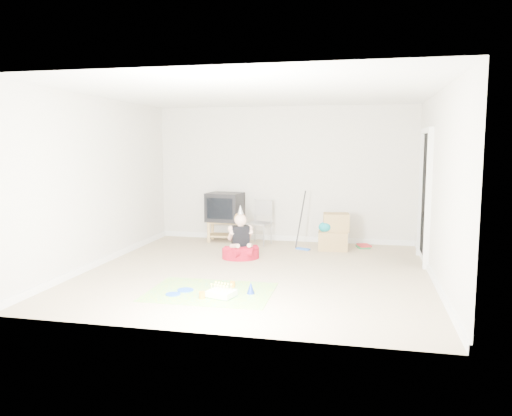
% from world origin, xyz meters
% --- Properties ---
extents(ground, '(5.00, 5.00, 0.00)m').
position_xyz_m(ground, '(0.00, 0.00, 0.00)').
color(ground, tan).
rests_on(ground, ground).
extents(doorway_recess, '(0.02, 0.90, 2.05)m').
position_xyz_m(doorway_recess, '(2.48, 1.20, 1.02)').
color(doorway_recess, black).
rests_on(doorway_recess, ground).
extents(tv_stand, '(0.67, 0.45, 0.40)m').
position_xyz_m(tv_stand, '(-1.11, 2.18, 0.24)').
color(tv_stand, '#AC884E').
rests_on(tv_stand, ground).
extents(crt_tv, '(0.70, 0.60, 0.55)m').
position_xyz_m(crt_tv, '(-1.11, 2.18, 0.67)').
color(crt_tv, black).
rests_on(crt_tv, tv_stand).
extents(folding_chair, '(0.46, 0.45, 0.85)m').
position_xyz_m(folding_chair, '(-0.38, 1.99, 0.41)').
color(folding_chair, '#9A999F').
rests_on(folding_chair, ground).
extents(cardboard_boxes, '(0.56, 0.44, 0.65)m').
position_xyz_m(cardboard_boxes, '(1.01, 1.83, 0.31)').
color(cardboard_boxes, '#A5844F').
rests_on(cardboard_boxes, ground).
extents(floor_mop, '(0.27, 0.33, 1.04)m').
position_xyz_m(floor_mop, '(0.48, 1.71, 0.26)').
color(floor_mop, blue).
rests_on(floor_mop, ground).
extents(book_pile, '(0.28, 0.32, 0.06)m').
position_xyz_m(book_pile, '(1.55, 2.12, 0.03)').
color(book_pile, '#26733A').
rests_on(book_pile, ground).
extents(seated_woman, '(0.82, 0.82, 0.89)m').
position_xyz_m(seated_woman, '(-0.45, 0.82, 0.19)').
color(seated_woman, '#AE1023').
rests_on(seated_woman, ground).
extents(party_mat, '(1.59, 1.16, 0.01)m').
position_xyz_m(party_mat, '(-0.36, -1.14, 0.00)').
color(party_mat, '#FF35A1').
rests_on(party_mat, ground).
extents(birthday_cake, '(0.37, 0.33, 0.15)m').
position_xyz_m(birthday_cake, '(-0.16, -1.33, 0.04)').
color(birthday_cake, white).
rests_on(birthday_cake, party_mat).
extents(blue_plate_near, '(0.28, 0.28, 0.01)m').
position_xyz_m(blue_plate_near, '(-0.69, -1.15, 0.01)').
color(blue_plate_near, blue).
rests_on(blue_plate_near, party_mat).
extents(blue_plate_far, '(0.24, 0.24, 0.01)m').
position_xyz_m(blue_plate_far, '(-0.78, -1.36, 0.01)').
color(blue_plate_far, blue).
rests_on(blue_plate_far, party_mat).
extents(orange_cup_near, '(0.08, 0.08, 0.08)m').
position_xyz_m(orange_cup_near, '(-0.14, -0.88, 0.04)').
color(orange_cup_near, orange).
rests_on(orange_cup_near, party_mat).
extents(orange_cup_far, '(0.08, 0.08, 0.08)m').
position_xyz_m(orange_cup_far, '(-0.38, -1.43, 0.05)').
color(orange_cup_far, orange).
rests_on(orange_cup_far, party_mat).
extents(blue_party_hat, '(0.12, 0.12, 0.15)m').
position_xyz_m(blue_party_hat, '(0.16, -1.11, 0.08)').
color(blue_party_hat, blue).
rests_on(blue_party_hat, party_mat).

